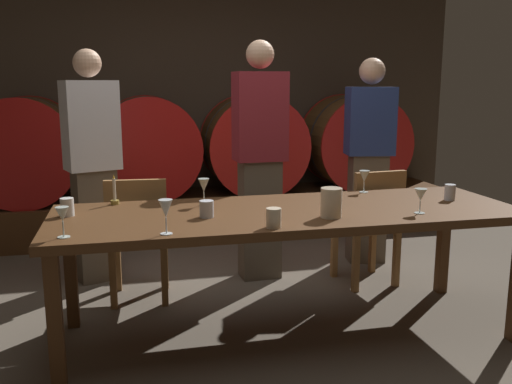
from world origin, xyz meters
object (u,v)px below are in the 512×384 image
object	(u,v)px
guest_right	(369,160)
candle_center	(115,196)
chair_right	(371,222)
guest_center	(260,159)
wine_glass_center	(204,186)
wine_barrel_center_left	(147,148)
dining_table	(289,220)
wine_glass_left	(166,210)
pitcher	(331,203)
wine_glass_right	(364,177)
wine_barrel_far_left	(27,151)
wine_glass_far_left	(62,215)
wine_barrel_far_right	(354,142)
cup_center_right	(274,218)
cup_far_right	(450,192)
chair_left	(138,234)
wine_glass_far_right	(421,196)
guest_left	(93,165)
cup_far_left	(67,207)
cup_center_left	(207,209)
wine_barrel_center_right	(253,145)

from	to	relation	value
guest_right	candle_center	size ratio (longest dim) A/B	9.25
guest_right	chair_right	bearing A→B (deg)	78.39
guest_center	wine_glass_center	bearing A→B (deg)	52.38
wine_barrel_center_left	dining_table	distance (m)	2.58
wine_glass_left	pitcher	bearing A→B (deg)	8.93
wine_glass_center	wine_glass_right	size ratio (longest dim) A/B	1.09
wine_barrel_far_left	wine_glass_far_left	bearing A→B (deg)	-77.86
wine_barrel_far_right	guest_right	world-z (taller)	guest_right
guest_right	wine_glass_far_left	world-z (taller)	guest_right
wine_glass_far_left	cup_center_right	xyz separation A→B (m)	(1.03, -0.05, -0.06)
cup_far_right	wine_barrel_far_right	bearing A→B (deg)	80.88
wine_barrel_center_left	pitcher	xyz separation A→B (m)	(0.88, -2.71, -0.02)
chair_left	pitcher	distance (m)	1.44
wine_glass_right	wine_barrel_far_left	bearing A→B (deg)	139.68
cup_center_right	wine_glass_center	bearing A→B (deg)	114.02
wine_glass_left	cup_center_right	size ratio (longest dim) A/B	1.70
cup_center_right	cup_far_right	xyz separation A→B (m)	(1.26, 0.40, -0.00)
pitcher	chair_right	bearing A→B (deg)	53.29
wine_glass_far_right	wine_barrel_far_right	bearing A→B (deg)	74.44
guest_right	wine_glass_right	xyz separation A→B (m)	(-0.40, -0.81, 0.00)
chair_right	guest_left	world-z (taller)	guest_left
chair_right	cup_center_right	world-z (taller)	chair_right
chair_left	cup_center_right	distance (m)	1.31
guest_center	candle_center	xyz separation A→B (m)	(-1.06, -0.63, -0.11)
wine_glass_left	dining_table	bearing A→B (deg)	26.98
chair_right	cup_far_left	size ratio (longest dim) A/B	8.73
cup_center_right	guest_left	bearing A→B (deg)	120.83
wine_barrel_far_left	wine_barrel_center_left	size ratio (longest dim) A/B	1.00
wine_glass_left	cup_far_right	bearing A→B (deg)	12.57
wine_glass_right	cup_center_left	size ratio (longest dim) A/B	1.61
wine_glass_left	cup_far_right	xyz separation A→B (m)	(1.80, 0.40, -0.07)
dining_table	wine_glass_right	bearing A→B (deg)	31.13
guest_right	wine_glass_left	size ratio (longest dim) A/B	9.83
wine_glass_far_left	wine_glass_far_right	size ratio (longest dim) A/B	1.05
guest_center	wine_glass_center	world-z (taller)	guest_center
chair_right	guest_center	distance (m)	0.95
chair_left	candle_center	world-z (taller)	candle_center
wine_barrel_center_right	pitcher	xyz separation A→B (m)	(-0.18, -2.71, -0.02)
wine_barrel_far_left	cup_far_right	xyz separation A→B (m)	(2.88, -2.45, -0.06)
chair_right	guest_right	distance (m)	0.70
dining_table	cup_far_right	xyz separation A→B (m)	(1.06, 0.03, 0.11)
guest_right	wine_glass_far_right	size ratio (longest dim) A/B	11.89
wine_glass_right	wine_glass_far_right	bearing A→B (deg)	-85.34
wine_barrel_far_right	chair_left	size ratio (longest dim) A/B	1.14
pitcher	wine_glass_far_left	world-z (taller)	pitcher
wine_barrel_far_right	wine_glass_far_right	world-z (taller)	wine_barrel_far_right
guest_center	wine_glass_right	world-z (taller)	guest_center
guest_right	guest_left	bearing A→B (deg)	8.58
guest_left	cup_far_left	bearing A→B (deg)	65.86
cup_far_left	cup_far_right	xyz separation A→B (m)	(2.31, -0.11, -0.00)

